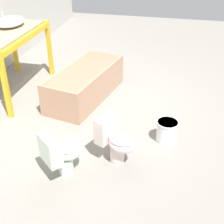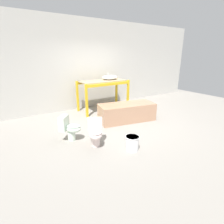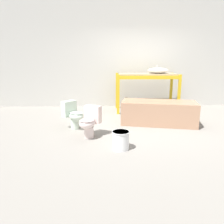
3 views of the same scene
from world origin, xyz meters
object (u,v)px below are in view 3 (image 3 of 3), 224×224
bathtub_main (159,111)px  toilet_near (90,121)px  bucket_white (121,140)px  toilet_far (73,114)px  sink_basin (158,71)px

bathtub_main → toilet_near: 1.79m
bathtub_main → toilet_near: bearing=-139.0°
bathtub_main → toilet_near: toilet_near is taller
bucket_white → toilet_near: bearing=132.9°
bathtub_main → bucket_white: 1.79m
toilet_near → toilet_far: (-0.39, 0.56, 0.00)m
toilet_far → toilet_near: bearing=-103.8°
sink_basin → bucket_white: (-1.25, -2.90, -1.01)m
sink_basin → toilet_far: (-2.21, -1.73, -0.85)m
toilet_far → bucket_white: 1.52m
toilet_near → bathtub_main: bearing=53.8°
sink_basin → bucket_white: 3.31m
sink_basin → bathtub_main: size_ratio=0.33×
sink_basin → toilet_near: 3.04m
toilet_near → bucket_white: (0.57, -0.61, -0.16)m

